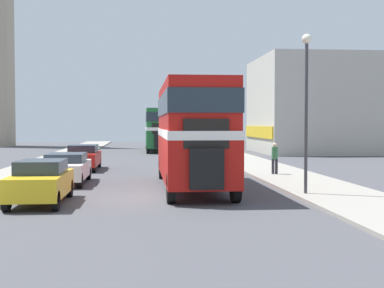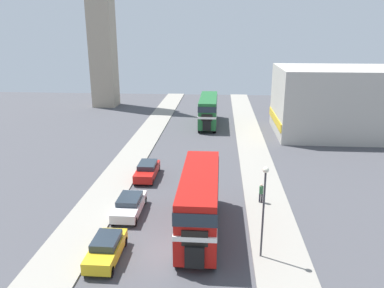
% 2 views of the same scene
% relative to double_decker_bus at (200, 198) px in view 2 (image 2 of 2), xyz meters
% --- Properties ---
extents(ground_plane, '(120.00, 120.00, 0.00)m').
position_rel_double_decker_bus_xyz_m(ground_plane, '(-1.54, -2.75, -2.54)').
color(ground_plane, '#47474C').
extents(sidewalk_right, '(3.50, 120.00, 0.12)m').
position_rel_double_decker_bus_xyz_m(sidewalk_right, '(5.21, -2.75, -2.48)').
color(sidewalk_right, gray).
rests_on(sidewalk_right, ground_plane).
extents(sidewalk_left, '(3.50, 120.00, 0.12)m').
position_rel_double_decker_bus_xyz_m(sidewalk_left, '(-8.29, -2.75, -2.48)').
color(sidewalk_left, gray).
rests_on(sidewalk_left, ground_plane).
extents(double_decker_bus, '(2.52, 10.15, 4.28)m').
position_rel_double_decker_bus_xyz_m(double_decker_bus, '(0.00, 0.00, 0.00)').
color(double_decker_bus, '#B2140F').
rests_on(double_decker_bus, ground_plane).
extents(bus_distant, '(2.49, 11.15, 4.12)m').
position_rel_double_decker_bus_xyz_m(bus_distant, '(-0.44, 30.67, -0.09)').
color(bus_distant, '#1E602D').
rests_on(bus_distant, ground_plane).
extents(car_parked_near, '(1.68, 4.07, 1.46)m').
position_rel_double_decker_bus_xyz_m(car_parked_near, '(-5.47, -3.81, -1.78)').
color(car_parked_near, gold).
rests_on(car_parked_near, ground_plane).
extents(car_parked_mid, '(1.84, 4.48, 1.36)m').
position_rel_double_decker_bus_xyz_m(car_parked_mid, '(-5.47, 2.19, -1.81)').
color(car_parked_mid, white).
rests_on(car_parked_mid, ground_plane).
extents(car_parked_far, '(1.75, 4.59, 1.46)m').
position_rel_double_decker_bus_xyz_m(car_parked_far, '(-5.49, 9.46, -1.77)').
color(car_parked_far, red).
rests_on(car_parked_far, ground_plane).
extents(pedestrian_walking, '(0.32, 0.32, 1.60)m').
position_rel_double_decker_bus_xyz_m(pedestrian_walking, '(4.70, 4.67, -1.51)').
color(pedestrian_walking, '#282833').
rests_on(pedestrian_walking, sidewalk_right).
extents(street_lamp, '(0.36, 0.36, 5.86)m').
position_rel_double_decker_bus_xyz_m(street_lamp, '(3.95, -2.91, 1.42)').
color(street_lamp, '#38383D').
rests_on(street_lamp, sidewalk_right).
extents(shop_building_block, '(17.76, 11.72, 8.83)m').
position_rel_double_decker_bus_xyz_m(shop_building_block, '(17.59, 26.80, 1.88)').
color(shop_building_block, '#B2ADA3').
rests_on(shop_building_block, ground_plane).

